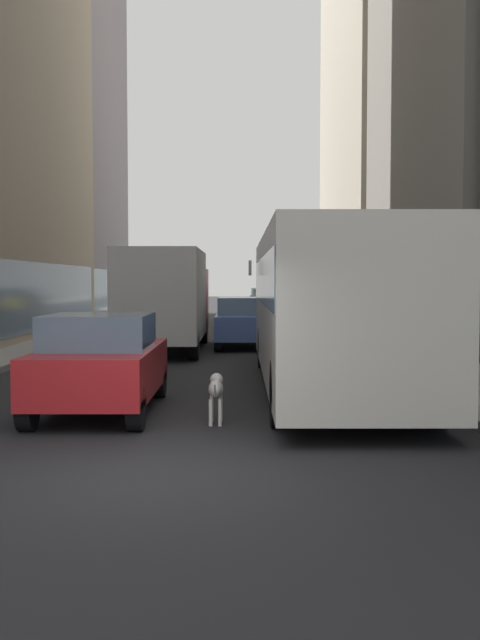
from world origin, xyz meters
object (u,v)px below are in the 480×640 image
object	(u,v)px
car_white_van	(274,309)
pedestrian_in_coat	(435,331)
transit_bus	(323,300)
box_truck	(163,297)
car_black_suv	(261,299)
car_yellow_taxi	(264,301)
car_silver_sedan	(269,305)
car_blue_hatchback	(242,321)
dalmatian_dog	(214,389)
car_red_coupe	(98,363)

from	to	relation	value
car_white_van	pedestrian_in_coat	distance (m)	18.82
transit_bus	box_truck	distance (m)	8.90
car_black_suv	car_yellow_taxi	bearing A→B (deg)	-90.00
car_silver_sedan	car_blue_hatchback	distance (m)	17.08
transit_bus	car_blue_hatchback	distance (m)	9.76
car_yellow_taxi	dalmatian_dog	world-z (taller)	car_yellow_taxi
car_black_suv	car_white_van	xyz separation A→B (m)	(0.00, -19.73, 0.00)
box_truck	pedestrian_in_coat	size ratio (longest dim) A/B	4.44
transit_bus	car_blue_hatchback	size ratio (longest dim) A/B	2.41
car_blue_hatchback	car_silver_sedan	bearing A→B (deg)	84.62
car_red_coupe	dalmatian_dog	bearing A→B (deg)	-24.66
car_red_coupe	box_truck	world-z (taller)	box_truck
car_blue_hatchback	car_yellow_taxi	distance (m)	24.31
car_white_van	car_black_suv	bearing A→B (deg)	90.00
car_silver_sedan	car_white_van	distance (m)	5.93
car_black_suv	car_white_van	distance (m)	19.73
car_yellow_taxi	pedestrian_in_coat	distance (m)	31.92
transit_bus	car_yellow_taxi	xyz separation A→B (m)	(0.00, 33.84, -0.96)
car_silver_sedan	box_truck	size ratio (longest dim) A/B	0.57
car_black_suv	box_truck	size ratio (longest dim) A/B	0.53
car_silver_sedan	car_red_coupe	bearing A→B (deg)	-97.73
car_silver_sedan	car_red_coupe	distance (m)	29.75
dalmatian_dog	transit_bus	bearing A→B (deg)	60.99
car_silver_sedan	dalmatian_dog	xyz separation A→B (m)	(-2.09, -30.36, -0.31)
car_black_suv	car_white_van	size ratio (longest dim) A/B	0.88
box_truck	pedestrian_in_coat	world-z (taller)	box_truck
car_blue_hatchback	car_black_suv	bearing A→B (deg)	87.03
car_blue_hatchback	pedestrian_in_coat	distance (m)	8.72
car_white_van	pedestrian_in_coat	xyz separation A→B (m)	(2.78, -18.61, 0.19)
transit_bus	car_white_van	size ratio (longest dim) A/B	2.54
box_truck	dalmatian_dog	size ratio (longest dim) A/B	7.79
car_yellow_taxi	pedestrian_in_coat	bearing A→B (deg)	-85.01
car_red_coupe	pedestrian_in_coat	size ratio (longest dim) A/B	2.36
car_blue_hatchback	pedestrian_in_coat	size ratio (longest dim) A/B	2.83
car_silver_sedan	car_yellow_taxi	world-z (taller)	same
car_red_coupe	pedestrian_in_coat	world-z (taller)	pedestrian_in_coat
car_white_van	dalmatian_dog	world-z (taller)	car_white_van
transit_bus	dalmatian_dog	xyz separation A→B (m)	(-2.09, -3.77, -1.26)
dalmatian_dog	pedestrian_in_coat	size ratio (longest dim) A/B	0.57
car_white_van	box_truck	distance (m)	13.35
car_silver_sedan	car_red_coupe	xyz separation A→B (m)	(-4.00, -29.48, -0.00)
transit_bus	dalmatian_dog	world-z (taller)	transit_bus
car_white_van	car_blue_hatchback	xyz separation A→B (m)	(-1.60, -11.07, 0.00)
car_yellow_taxi	car_blue_hatchback	bearing A→B (deg)	-93.77
car_red_coupe	car_yellow_taxi	size ratio (longest dim) A/B	1.02
transit_bus	car_blue_hatchback	world-z (taller)	transit_bus
transit_bus	car_black_suv	distance (m)	40.40
car_white_van	pedestrian_in_coat	size ratio (longest dim) A/B	2.69
pedestrian_in_coat	transit_bus	bearing A→B (deg)	-143.65
car_red_coupe	box_truck	size ratio (longest dim) A/B	0.53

